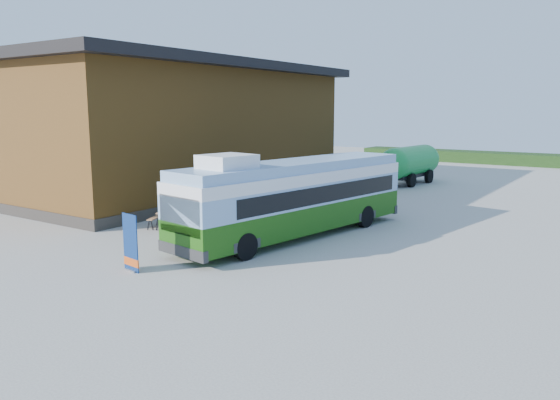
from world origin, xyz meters
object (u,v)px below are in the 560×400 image
Objects in this scene: bus at (295,195)px; picnic_table at (166,215)px; person_a at (328,187)px; person_b at (232,186)px; slurry_tanker at (410,162)px; banner at (131,248)px.

picnic_table is at bearing -152.67° from bus.
person_b is at bearing 160.54° from person_a.
picnic_table is at bearing -95.77° from slurry_tanker.
picnic_table is 5.75m from person_b.
person_a reaches higher than banner.
person_b is (-4.61, 10.55, 0.27)m from banner.
slurry_tanker is at bearing 165.87° from person_b.
person_b reaches higher than person_a.
slurry_tanker reaches higher than banner.
person_a is 0.29× the size of slurry_tanker.
picnic_table is 0.83× the size of person_a.
bus is at bearing -124.48° from person_a.
slurry_tanker is (-0.10, 23.44, 0.70)m from banner.
banner is at bearing 28.75° from person_b.
picnic_table is at bearing 134.80° from banner.
person_a is at bearing 128.68° from person_b.
bus reaches higher than person_b.
person_b is (-1.08, 5.63, 0.45)m from picnic_table.
banner is 0.27× the size of slurry_tanker.
person_a is at bearing -87.73° from slurry_tanker.
slurry_tanker is (0.44, 10.19, 0.45)m from person_a.
banner is 0.89× the size of person_b.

